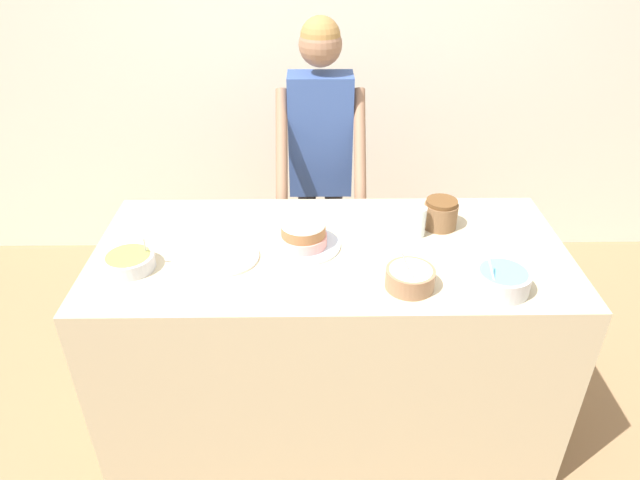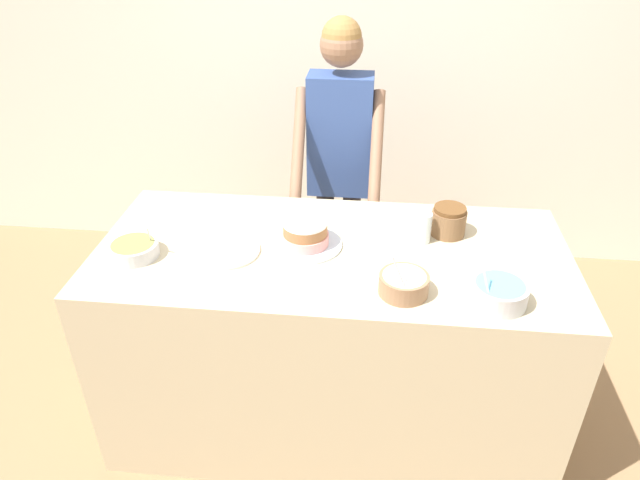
{
  "view_description": "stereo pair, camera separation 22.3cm",
  "coord_description": "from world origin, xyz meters",
  "px_view_note": "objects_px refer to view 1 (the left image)",
  "views": [
    {
      "loc": [
        -0.07,
        -1.51,
        2.19
      ],
      "look_at": [
        -0.04,
        0.39,
        1.02
      ],
      "focal_mm": 32.0,
      "sensor_mm": 36.0,
      "label": 1
    },
    {
      "loc": [
        0.16,
        -1.5,
        2.19
      ],
      "look_at": [
        -0.04,
        0.39,
        1.02
      ],
      "focal_mm": 32.0,
      "sensor_mm": 36.0,
      "label": 2
    }
  ],
  "objects_px": {
    "person_baker": "(320,146)",
    "frosting_bowl_blue": "(502,280)",
    "frosting_bowl_white": "(410,277)",
    "ceramic_plate": "(224,257)",
    "frosting_bowl_olive": "(129,261)",
    "stoneware_jar": "(441,214)",
    "cake": "(303,236)",
    "drinking_glass": "(418,222)"
  },
  "relations": [
    {
      "from": "ceramic_plate",
      "to": "stoneware_jar",
      "type": "distance_m",
      "value": 0.93
    },
    {
      "from": "frosting_bowl_olive",
      "to": "drinking_glass",
      "type": "relative_size",
      "value": 1.51
    },
    {
      "from": "drinking_glass",
      "to": "ceramic_plate",
      "type": "bearing_deg",
      "value": -167.97
    },
    {
      "from": "ceramic_plate",
      "to": "stoneware_jar",
      "type": "relative_size",
      "value": 1.93
    },
    {
      "from": "person_baker",
      "to": "frosting_bowl_olive",
      "type": "distance_m",
      "value": 1.19
    },
    {
      "from": "frosting_bowl_blue",
      "to": "ceramic_plate",
      "type": "bearing_deg",
      "value": 167.97
    },
    {
      "from": "cake",
      "to": "ceramic_plate",
      "type": "relative_size",
      "value": 1.08
    },
    {
      "from": "frosting_bowl_olive",
      "to": "frosting_bowl_white",
      "type": "distance_m",
      "value": 1.06
    },
    {
      "from": "frosting_bowl_olive",
      "to": "frosting_bowl_blue",
      "type": "bearing_deg",
      "value": -6.48
    },
    {
      "from": "cake",
      "to": "frosting_bowl_white",
      "type": "bearing_deg",
      "value": -35.88
    },
    {
      "from": "drinking_glass",
      "to": "ceramic_plate",
      "type": "distance_m",
      "value": 0.81
    },
    {
      "from": "cake",
      "to": "frosting_bowl_blue",
      "type": "xyz_separation_m",
      "value": [
        0.72,
        -0.3,
        -0.0
      ]
    },
    {
      "from": "frosting_bowl_white",
      "to": "stoneware_jar",
      "type": "bearing_deg",
      "value": 66.18
    },
    {
      "from": "frosting_bowl_white",
      "to": "ceramic_plate",
      "type": "bearing_deg",
      "value": 164.27
    },
    {
      "from": "frosting_bowl_white",
      "to": "ceramic_plate",
      "type": "height_order",
      "value": "frosting_bowl_white"
    },
    {
      "from": "frosting_bowl_blue",
      "to": "drinking_glass",
      "type": "bearing_deg",
      "value": 122.28
    },
    {
      "from": "stoneware_jar",
      "to": "ceramic_plate",
      "type": "bearing_deg",
      "value": -165.09
    },
    {
      "from": "frosting_bowl_blue",
      "to": "frosting_bowl_white",
      "type": "relative_size",
      "value": 1.06
    },
    {
      "from": "frosting_bowl_olive",
      "to": "frosting_bowl_white",
      "type": "relative_size",
      "value": 1.04
    },
    {
      "from": "frosting_bowl_olive",
      "to": "frosting_bowl_blue",
      "type": "height_order",
      "value": "frosting_bowl_blue"
    },
    {
      "from": "cake",
      "to": "drinking_glass",
      "type": "height_order",
      "value": "drinking_glass"
    },
    {
      "from": "frosting_bowl_blue",
      "to": "person_baker",
      "type": "bearing_deg",
      "value": 120.75
    },
    {
      "from": "frosting_bowl_white",
      "to": "person_baker",
      "type": "bearing_deg",
      "value": 106.48
    },
    {
      "from": "drinking_glass",
      "to": "stoneware_jar",
      "type": "bearing_deg",
      "value": 33.0
    },
    {
      "from": "person_baker",
      "to": "ceramic_plate",
      "type": "xyz_separation_m",
      "value": [
        -0.39,
        -0.86,
        -0.11
      ]
    },
    {
      "from": "frosting_bowl_white",
      "to": "drinking_glass",
      "type": "bearing_deg",
      "value": 77.11
    },
    {
      "from": "person_baker",
      "to": "frosting_bowl_blue",
      "type": "distance_m",
      "value": 1.26
    },
    {
      "from": "person_baker",
      "to": "frosting_bowl_white",
      "type": "relative_size",
      "value": 9.06
    },
    {
      "from": "cake",
      "to": "stoneware_jar",
      "type": "relative_size",
      "value": 2.09
    },
    {
      "from": "frosting_bowl_olive",
      "to": "stoneware_jar",
      "type": "bearing_deg",
      "value": 13.58
    },
    {
      "from": "cake",
      "to": "frosting_bowl_blue",
      "type": "height_order",
      "value": "frosting_bowl_blue"
    },
    {
      "from": "frosting_bowl_olive",
      "to": "frosting_bowl_white",
      "type": "height_order",
      "value": "frosting_bowl_white"
    },
    {
      "from": "person_baker",
      "to": "stoneware_jar",
      "type": "xyz_separation_m",
      "value": [
        0.5,
        -0.62,
        -0.06
      ]
    },
    {
      "from": "stoneware_jar",
      "to": "person_baker",
      "type": "bearing_deg",
      "value": 129.24
    },
    {
      "from": "cake",
      "to": "frosting_bowl_white",
      "type": "xyz_separation_m",
      "value": [
        0.39,
        -0.28,
        -0.01
      ]
    },
    {
      "from": "person_baker",
      "to": "drinking_glass",
      "type": "height_order",
      "value": "person_baker"
    },
    {
      "from": "person_baker",
      "to": "drinking_glass",
      "type": "bearing_deg",
      "value": -60.13
    },
    {
      "from": "frosting_bowl_blue",
      "to": "frosting_bowl_white",
      "type": "distance_m",
      "value": 0.33
    },
    {
      "from": "frosting_bowl_white",
      "to": "ceramic_plate",
      "type": "relative_size",
      "value": 0.68
    },
    {
      "from": "frosting_bowl_olive",
      "to": "stoneware_jar",
      "type": "distance_m",
      "value": 1.28
    },
    {
      "from": "person_baker",
      "to": "frosting_bowl_white",
      "type": "bearing_deg",
      "value": -73.52
    },
    {
      "from": "drinking_glass",
      "to": "frosting_bowl_blue",
      "type": "bearing_deg",
      "value": -57.72
    }
  ]
}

